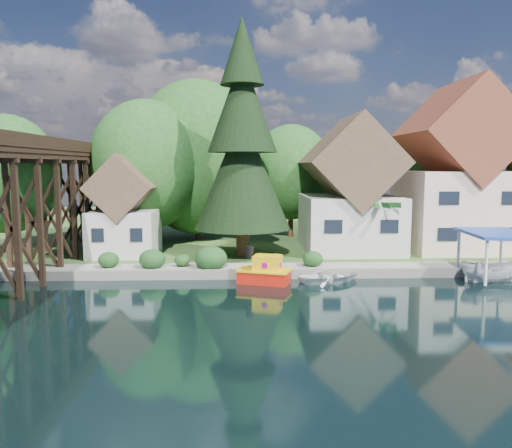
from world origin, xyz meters
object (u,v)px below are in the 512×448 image
object	(u,v)px
palm_tree	(380,206)
boat_canopy	(494,261)
trestle_bridge	(1,202)
shed	(124,213)
boat_white_a	(330,275)
house_center	(457,178)
tugboat	(265,272)
house_left	(350,194)
conifer	(242,144)

from	to	relation	value
palm_tree	boat_canopy	bearing A→B (deg)	-45.61
trestle_bridge	shed	distance (m)	10.69
trestle_bridge	palm_tree	world-z (taller)	trestle_bridge
trestle_bridge	shed	world-z (taller)	trestle_bridge
palm_tree	boat_white_a	world-z (taller)	palm_tree
house_center	boat_canopy	world-z (taller)	house_center
house_center	palm_tree	size ratio (longest dim) A/B	3.07
palm_tree	tugboat	xyz separation A→B (m)	(-8.88, -5.57, -3.74)
trestle_bridge	house_left	bearing A→B (deg)	25.21
boat_canopy	house_center	bearing A→B (deg)	80.03
boat_white_a	boat_canopy	size ratio (longest dim) A/B	0.78
shed	boat_canopy	world-z (taller)	shed
tugboat	palm_tree	bearing A→B (deg)	32.06
conifer	boat_canopy	world-z (taller)	conifer
house_left	conifer	size ratio (longest dim) A/B	0.62
palm_tree	house_left	bearing A→B (deg)	111.64
house_center	palm_tree	xyz separation A→B (m)	(-7.56, -4.13, -1.96)
tugboat	boat_white_a	bearing A→B (deg)	3.37
house_left	palm_tree	size ratio (longest dim) A/B	2.43
house_center	boat_white_a	distance (m)	16.55
tugboat	house_left	bearing A→B (deg)	51.01
trestle_bridge	tugboat	xyz separation A→B (m)	(15.56, 1.63, -4.64)
house_center	conifer	world-z (taller)	conifer
boat_canopy	boat_white_a	bearing A→B (deg)	176.70
palm_tree	boat_canopy	size ratio (longest dim) A/B	0.85
trestle_bridge	boat_white_a	bearing A→B (deg)	5.43
house_left	boat_white_a	distance (m)	10.60
conifer	boat_white_a	bearing A→B (deg)	-48.64
house_center	boat_white_a	xyz separation A→B (m)	(-12.19, -9.45, -5.99)
shed	palm_tree	bearing A→B (deg)	-6.25
boat_white_a	boat_canopy	xyz separation A→B (m)	(10.43, -0.60, 0.98)
shed	boat_canopy	distance (m)	26.60
house_left	palm_tree	distance (m)	3.96
palm_tree	tugboat	world-z (taller)	palm_tree
palm_tree	tugboat	distance (m)	11.13
house_center	conifer	xyz separation A→B (m)	(-17.81, -3.07, 2.66)
shed	conifer	bearing A→B (deg)	-6.63
shed	palm_tree	xyz separation A→B (m)	(19.44, -2.13, 0.63)
trestle_bridge	boat_canopy	distance (m)	30.52
conifer	trestle_bridge	bearing A→B (deg)	-149.80
tugboat	boat_canopy	bearing A→B (deg)	-1.37
conifer	boat_white_a	size ratio (longest dim) A/B	4.29
palm_tree	boat_white_a	size ratio (longest dim) A/B	1.09
house_center	shed	xyz separation A→B (m)	(-27.00, -2.00, -2.59)
house_center	palm_tree	world-z (taller)	house_center
house_left	shed	bearing A→B (deg)	-175.23
tugboat	boat_canopy	distance (m)	14.70
tugboat	boat_white_a	world-z (taller)	tugboat
house_left	boat_canopy	xyz separation A→B (m)	(7.23, -9.55, -3.73)
house_left	shed	size ratio (longest dim) A/B	1.40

